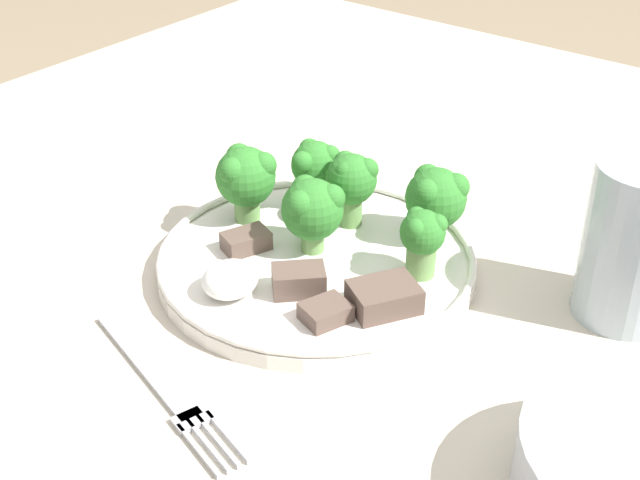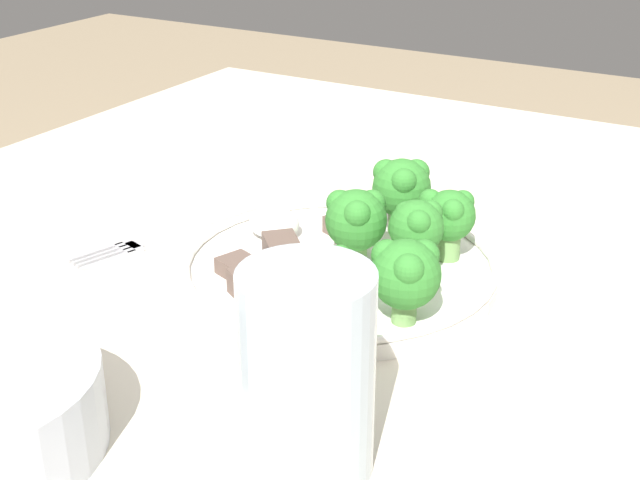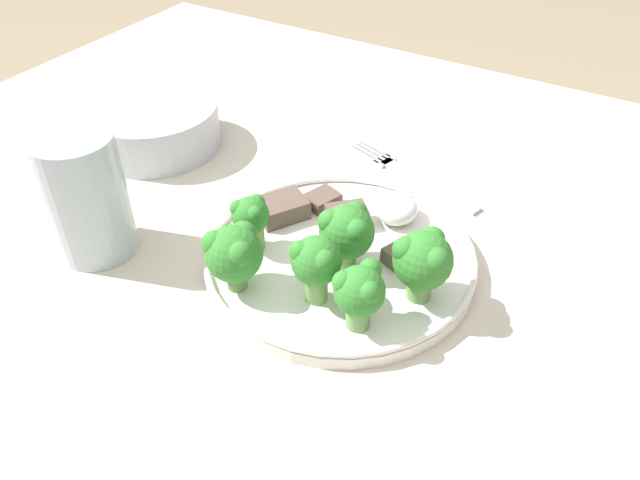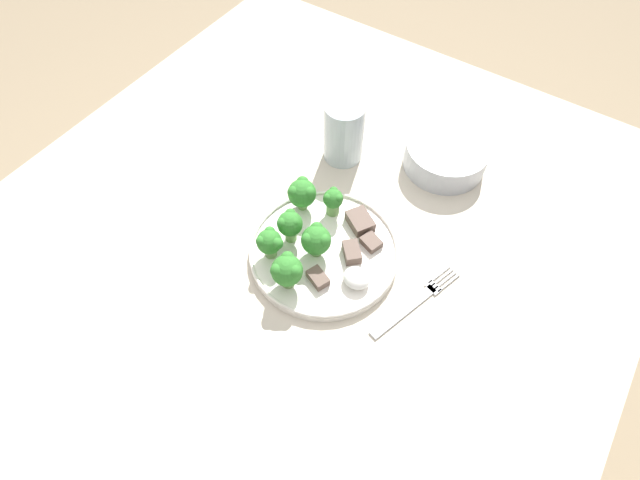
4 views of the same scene
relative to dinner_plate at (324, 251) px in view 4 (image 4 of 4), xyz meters
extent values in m
plane|color=#9E896B|center=(-0.05, 0.04, -0.79)|extent=(8.00, 8.00, 0.00)
cube|color=beige|center=(-0.05, 0.04, -0.02)|extent=(1.07, 1.13, 0.03)
cylinder|color=brown|center=(-0.52, -0.47, -0.41)|extent=(0.06, 0.06, 0.75)
cylinder|color=brown|center=(-0.52, 0.54, -0.41)|extent=(0.06, 0.06, 0.75)
cylinder|color=brown|center=(0.42, 0.54, -0.41)|extent=(0.06, 0.06, 0.75)
cylinder|color=white|center=(0.00, 0.00, 0.00)|extent=(0.25, 0.25, 0.01)
torus|color=white|center=(0.00, 0.00, 0.01)|extent=(0.25, 0.25, 0.01)
cube|color=#B2B2B7|center=(0.16, -0.02, -0.01)|extent=(0.05, 0.13, 0.00)
cube|color=#B2B2B7|center=(0.18, 0.04, -0.01)|extent=(0.03, 0.02, 0.00)
cube|color=#B2B2B7|center=(0.20, 0.06, -0.01)|extent=(0.02, 0.05, 0.00)
cube|color=#B2B2B7|center=(0.19, 0.07, -0.01)|extent=(0.02, 0.05, 0.00)
cube|color=#B2B2B7|center=(0.18, 0.07, -0.01)|extent=(0.02, 0.05, 0.00)
cube|color=#B2B2B7|center=(0.18, 0.07, -0.01)|extent=(0.02, 0.05, 0.00)
cylinder|color=#B7BCC6|center=(0.08, 0.29, 0.02)|extent=(0.15, 0.15, 0.05)
cylinder|color=white|center=(0.08, 0.29, 0.01)|extent=(0.12, 0.12, 0.04)
cylinder|color=#B2C1CC|center=(-0.09, 0.21, 0.05)|extent=(0.07, 0.07, 0.12)
cylinder|color=silver|center=(-0.09, 0.21, 0.03)|extent=(0.06, 0.06, 0.07)
cylinder|color=#709E56|center=(-0.01, -0.01, 0.01)|extent=(0.02, 0.02, 0.02)
sphere|color=#337F2D|center=(-0.01, -0.01, 0.04)|extent=(0.05, 0.05, 0.05)
sphere|color=#337F2D|center=(0.01, -0.01, 0.05)|extent=(0.02, 0.02, 0.02)
sphere|color=#337F2D|center=(-0.02, 0.00, 0.05)|extent=(0.02, 0.02, 0.02)
sphere|color=#337F2D|center=(-0.02, -0.02, 0.05)|extent=(0.02, 0.02, 0.02)
cylinder|color=#709E56|center=(-0.06, -0.01, 0.02)|extent=(0.02, 0.02, 0.03)
sphere|color=#337F2D|center=(-0.06, -0.01, 0.04)|extent=(0.04, 0.04, 0.04)
sphere|color=#337F2D|center=(-0.05, -0.01, 0.05)|extent=(0.02, 0.02, 0.02)
sphere|color=#337F2D|center=(-0.07, 0.00, 0.05)|extent=(0.02, 0.02, 0.02)
sphere|color=#337F2D|center=(-0.06, -0.02, 0.05)|extent=(0.02, 0.02, 0.02)
cylinder|color=#709E56|center=(-0.08, 0.06, 0.01)|extent=(0.02, 0.02, 0.02)
sphere|color=#337F2D|center=(-0.08, 0.06, 0.04)|extent=(0.05, 0.05, 0.05)
sphere|color=#337F2D|center=(-0.07, 0.06, 0.05)|extent=(0.02, 0.02, 0.02)
sphere|color=#337F2D|center=(-0.09, 0.07, 0.05)|extent=(0.02, 0.02, 0.02)
sphere|color=#337F2D|center=(-0.09, 0.04, 0.05)|extent=(0.02, 0.02, 0.02)
cylinder|color=#709E56|center=(-0.01, -0.08, 0.01)|extent=(0.02, 0.02, 0.02)
sphere|color=#337F2D|center=(-0.01, -0.08, 0.04)|extent=(0.05, 0.05, 0.05)
sphere|color=#337F2D|center=(0.00, -0.08, 0.05)|extent=(0.02, 0.02, 0.02)
sphere|color=#337F2D|center=(-0.02, -0.07, 0.05)|extent=(0.02, 0.02, 0.02)
sphere|color=#337F2D|center=(-0.02, -0.10, 0.05)|extent=(0.02, 0.02, 0.02)
cylinder|color=#709E56|center=(-0.03, 0.07, 0.02)|extent=(0.02, 0.02, 0.02)
sphere|color=#337F2D|center=(-0.03, 0.07, 0.04)|extent=(0.03, 0.03, 0.03)
sphere|color=#337F2D|center=(-0.02, 0.07, 0.05)|extent=(0.02, 0.02, 0.02)
sphere|color=#337F2D|center=(-0.04, 0.08, 0.05)|extent=(0.02, 0.02, 0.02)
sphere|color=#337F2D|center=(-0.04, 0.07, 0.05)|extent=(0.02, 0.02, 0.02)
cylinder|color=#709E56|center=(-0.07, -0.05, 0.01)|extent=(0.02, 0.02, 0.02)
sphere|color=#337F2D|center=(-0.07, -0.05, 0.04)|extent=(0.04, 0.04, 0.04)
sphere|color=#337F2D|center=(-0.06, -0.05, 0.05)|extent=(0.02, 0.02, 0.02)
sphere|color=#337F2D|center=(-0.07, -0.04, 0.05)|extent=(0.02, 0.02, 0.02)
sphere|color=#337F2D|center=(-0.07, -0.06, 0.05)|extent=(0.02, 0.02, 0.02)
cube|color=brown|center=(0.02, 0.08, 0.01)|extent=(0.06, 0.05, 0.02)
cube|color=brown|center=(0.02, -0.05, 0.01)|extent=(0.04, 0.03, 0.01)
cube|color=brown|center=(0.06, 0.05, 0.01)|extent=(0.04, 0.04, 0.01)
cube|color=brown|center=(0.04, 0.02, 0.01)|extent=(0.04, 0.05, 0.02)
ellipsoid|color=white|center=(0.07, -0.02, 0.01)|extent=(0.04, 0.04, 0.02)
camera|label=1|loc=(0.46, 0.36, 0.38)|focal=50.00mm
camera|label=2|loc=(-0.30, 0.55, 0.31)|focal=50.00mm
camera|label=3|loc=(-0.38, -0.20, 0.37)|focal=35.00mm
camera|label=4|loc=(0.24, -0.37, 0.69)|focal=28.00mm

